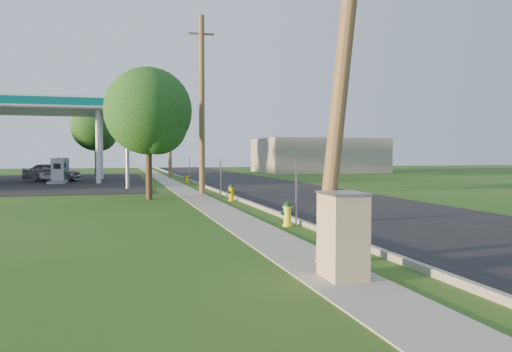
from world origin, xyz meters
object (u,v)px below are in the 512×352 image
(utility_pole_far, at_px, (169,125))
(utility_cabinet, at_px, (343,236))
(fuel_pump_ne, at_px, (58,174))
(hydrant_mid, at_px, (231,192))
(utility_pole_mid, at_px, (202,104))
(fuel_pump_se, at_px, (63,172))
(tree_lot, at_px, (97,129))
(hydrant_far, at_px, (187,178))
(price_pylon, at_px, (127,103))
(car_silver, at_px, (52,172))
(hydrant_near, at_px, (287,214))
(tree_verge, at_px, (151,114))
(utility_pole_near, at_px, (346,28))

(utility_pole_far, distance_m, utility_cabinet, 37.45)
(fuel_pump_ne, relative_size, hydrant_mid, 3.88)
(utility_pole_mid, bearing_deg, hydrant_mid, -80.19)
(fuel_pump_se, xyz_separation_m, tree_lot, (2.41, 8.28, 4.02))
(hydrant_far, relative_size, utility_cabinet, 0.48)
(price_pylon, distance_m, car_silver, 12.73)
(hydrant_near, bearing_deg, price_pylon, 103.74)
(fuel_pump_se, height_order, hydrant_near, fuel_pump_se)
(fuel_pump_ne, height_order, hydrant_far, fuel_pump_ne)
(utility_cabinet, bearing_deg, tree_verge, 97.81)
(fuel_pump_ne, bearing_deg, utility_pole_near, -73.98)
(hydrant_mid, bearing_deg, tree_lot, 103.76)
(fuel_pump_ne, height_order, hydrant_mid, fuel_pump_ne)
(fuel_pump_ne, distance_m, hydrant_far, 9.74)
(utility_pole_mid, relative_size, utility_pole_far, 1.03)
(fuel_pump_ne, distance_m, fuel_pump_se, 4.00)
(price_pylon, bearing_deg, hydrant_mid, -64.47)
(utility_pole_mid, bearing_deg, tree_lot, 104.40)
(price_pylon, bearing_deg, fuel_pump_se, 113.50)
(hydrant_far, bearing_deg, utility_pole_mid, -93.28)
(tree_lot, height_order, car_silver, tree_lot)
(utility_pole_near, bearing_deg, utility_cabinet, -117.01)
(utility_pole_near, xyz_separation_m, fuel_pump_se, (-8.90, 35.00, -4.08))
(hydrant_mid, height_order, hydrant_far, hydrant_mid)
(fuel_pump_ne, bearing_deg, utility_pole_far, 29.33)
(hydrant_near, xyz_separation_m, hydrant_mid, (0.16, 8.59, 0.01))
(fuel_pump_se, distance_m, hydrant_mid, 23.26)
(utility_pole_far, relative_size, tree_lot, 1.29)
(utility_pole_near, bearing_deg, fuel_pump_se, 104.27)
(tree_verge, bearing_deg, car_silver, 110.08)
(utility_pole_far, xyz_separation_m, utility_cabinet, (-0.62, -37.22, -4.01))
(utility_cabinet, bearing_deg, fuel_pump_se, 102.87)
(price_pylon, relative_size, car_silver, 1.54)
(hydrant_far, distance_m, car_silver, 11.33)
(fuel_pump_ne, relative_size, tree_verge, 0.50)
(fuel_pump_ne, bearing_deg, tree_verge, -68.87)
(utility_cabinet, bearing_deg, utility_pole_far, 89.04)
(utility_pole_near, xyz_separation_m, hydrant_mid, (0.72, 13.82, -4.40))
(utility_pole_near, xyz_separation_m, utility_pole_far, (-0.00, 36.00, 0.00))
(utility_pole_mid, height_order, car_silver, utility_pole_mid)
(utility_pole_far, xyz_separation_m, price_pylon, (-3.90, -12.50, 0.63))
(utility_pole_mid, height_order, utility_cabinet, utility_pole_mid)
(utility_pole_far, distance_m, fuel_pump_se, 9.84)
(utility_cabinet, height_order, car_silver, utility_cabinet)
(fuel_pump_se, relative_size, hydrant_mid, 3.88)
(tree_verge, height_order, hydrant_far, tree_verge)
(utility_pole_mid, bearing_deg, hydrant_near, -87.46)
(utility_pole_mid, distance_m, fuel_pump_se, 19.65)
(hydrant_mid, xyz_separation_m, utility_cabinet, (-1.35, -15.05, 0.39))
(tree_verge, height_order, tree_lot, tree_lot)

